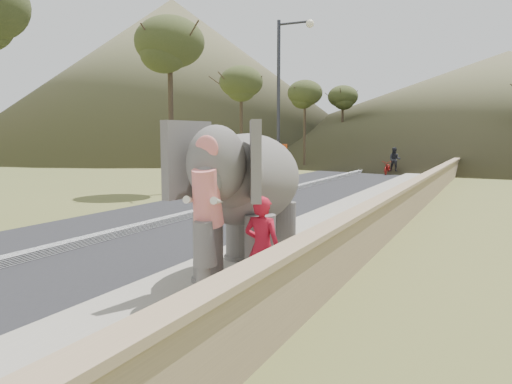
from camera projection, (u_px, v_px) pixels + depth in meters
ground at (146, 337)px, 6.83m from camera, size 160.00×160.00×0.00m
road at (210, 212)px, 17.94m from camera, size 7.00×120.00×0.03m
median at (210, 210)px, 17.93m from camera, size 0.35×120.00×0.22m
walkway at (345, 221)px, 15.78m from camera, size 3.00×120.00×0.15m
parapet at (399, 209)px, 15.01m from camera, size 0.30×120.00×1.10m
lamppost at (285, 90)px, 22.86m from camera, size 1.76×0.36×8.00m
signboard at (281, 161)px, 22.35m from camera, size 0.60×0.08×2.40m
hill_left at (173, 78)px, 71.26m from camera, size 60.00×60.00×22.00m
hill_far at (506, 104)px, 66.56m from camera, size 80.00×80.00×14.00m
elephant_and_man at (248, 200)px, 9.44m from camera, size 2.53×4.11×2.78m
motorcyclist at (391, 164)px, 35.59m from camera, size 1.23×1.87×1.97m
trees at (426, 118)px, 31.10m from camera, size 47.60×45.00×8.52m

